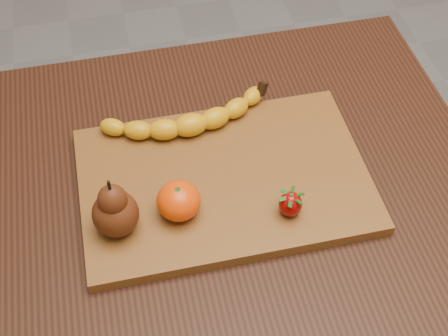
{
  "coord_description": "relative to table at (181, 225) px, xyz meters",
  "views": [
    {
      "loc": [
        -0.06,
        -0.6,
        1.54
      ],
      "look_at": [
        0.07,
        -0.0,
        0.8
      ],
      "focal_mm": 50.0,
      "sensor_mm": 36.0,
      "label": 1
    }
  ],
  "objects": [
    {
      "name": "cutting_board",
      "position": [
        0.07,
        -0.0,
        0.11
      ],
      "size": [
        0.45,
        0.3,
        0.02
      ],
      "primitive_type": "cube",
      "rotation": [
        0.0,
        0.0,
        -0.0
      ],
      "color": "brown",
      "rests_on": "table"
    },
    {
      "name": "strawberry",
      "position": [
        0.15,
        -0.09,
        0.14
      ],
      "size": [
        0.04,
        0.04,
        0.04
      ],
      "primitive_type": null,
      "rotation": [
        0.0,
        0.0,
        0.1
      ],
      "color": "#890403",
      "rests_on": "cutting_board"
    },
    {
      "name": "banana",
      "position": [
        0.04,
        0.1,
        0.14
      ],
      "size": [
        0.25,
        0.08,
        0.04
      ],
      "primitive_type": null,
      "rotation": [
        0.0,
        0.0,
        0.09
      ],
      "color": "#D49809",
      "rests_on": "cutting_board"
    },
    {
      "name": "table",
      "position": [
        0.0,
        0.0,
        0.0
      ],
      "size": [
        1.0,
        0.7,
        0.76
      ],
      "color": "black",
      "rests_on": "ground"
    },
    {
      "name": "mandarin",
      "position": [
        -0.01,
        -0.06,
        0.15
      ],
      "size": [
        0.08,
        0.08,
        0.06
      ],
      "primitive_type": "ellipsoid",
      "rotation": [
        0.0,
        0.0,
        0.28
      ],
      "color": "#E33D02",
      "rests_on": "cutting_board"
    },
    {
      "name": "pear",
      "position": [
        -0.1,
        -0.06,
        0.17
      ],
      "size": [
        0.09,
        0.09,
        0.11
      ],
      "primitive_type": null,
      "rotation": [
        0.0,
        0.0,
        0.39
      ],
      "color": "#4C200C",
      "rests_on": "cutting_board"
    }
  ]
}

